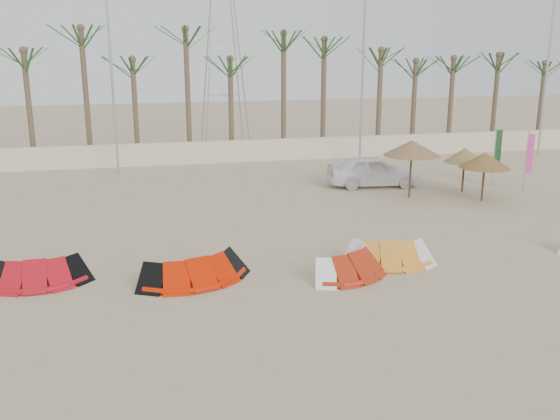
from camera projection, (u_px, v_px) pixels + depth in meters
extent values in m
plane|color=tan|center=(328.00, 314.00, 16.76)|extent=(120.00, 120.00, 0.00)
cube|color=beige|center=(222.00, 152.00, 37.30)|extent=(60.00, 0.30, 1.30)
cylinder|color=brown|center=(151.00, 107.00, 37.18)|extent=(0.32, 0.32, 6.50)
ellipsoid|color=#194719|center=(148.00, 51.00, 36.33)|extent=(4.00, 4.00, 2.40)
cylinder|color=brown|center=(312.00, 103.00, 39.28)|extent=(0.32, 0.32, 6.50)
ellipsoid|color=#194719|center=(313.00, 50.00, 38.42)|extent=(4.00, 4.00, 2.40)
cylinder|color=brown|center=(458.00, 100.00, 41.38)|extent=(0.32, 0.32, 6.50)
ellipsoid|color=#194719|center=(461.00, 50.00, 40.52)|extent=(4.00, 4.00, 2.40)
cylinder|color=#A5A8AD|center=(112.00, 72.00, 32.88)|extent=(0.14, 0.14, 11.00)
cylinder|color=#A5A8AD|center=(363.00, 69.00, 35.81)|extent=(0.14, 0.14, 11.00)
cylinder|color=#A5A8AD|center=(547.00, 67.00, 38.33)|extent=(0.14, 0.14, 11.00)
cylinder|color=#B40E19|center=(38.00, 282.00, 18.68)|extent=(2.74, 0.32, 0.20)
cube|color=black|center=(80.00, 273.00, 18.99)|extent=(0.65, 1.12, 0.40)
cylinder|color=red|center=(195.00, 279.00, 18.93)|extent=(3.09, 1.14, 0.20)
cube|color=black|center=(147.00, 277.00, 18.68)|extent=(0.90, 1.23, 0.40)
cube|color=black|center=(241.00, 270.00, 19.28)|extent=(0.90, 1.23, 0.40)
cylinder|color=#AA260E|center=(352.00, 274.00, 19.33)|extent=(2.35, 1.40, 0.20)
cube|color=white|center=(316.00, 271.00, 19.14)|extent=(1.05, 1.25, 0.40)
cube|color=white|center=(386.00, 266.00, 19.63)|extent=(1.05, 1.25, 0.40)
cylinder|color=orange|center=(388.00, 262.00, 20.34)|extent=(2.59, 0.83, 0.20)
cube|color=silver|center=(353.00, 260.00, 20.15)|extent=(0.85, 1.21, 0.40)
cube|color=silver|center=(421.00, 254.00, 20.65)|extent=(0.85, 1.21, 0.40)
cylinder|color=#4C331E|center=(411.00, 170.00, 28.86)|extent=(0.10, 0.10, 2.58)
cone|color=#936A46|center=(412.00, 148.00, 28.59)|extent=(2.61, 2.61, 0.70)
cylinder|color=#4C331E|center=(483.00, 178.00, 28.30)|extent=(0.10, 0.10, 2.13)
cone|color=olive|center=(485.00, 160.00, 28.08)|extent=(2.26, 2.26, 0.70)
cylinder|color=#4C331E|center=(464.00, 171.00, 30.03)|extent=(0.10, 0.10, 2.04)
cone|color=olive|center=(465.00, 155.00, 29.83)|extent=(1.97, 1.97, 0.70)
cylinder|color=#A5A8AD|center=(526.00, 161.00, 29.92)|extent=(0.04, 0.04, 2.95)
cube|color=#D63389|center=(531.00, 154.00, 29.87)|extent=(0.41, 0.11, 1.92)
cylinder|color=#A5A8AD|center=(494.00, 157.00, 30.87)|extent=(0.04, 0.04, 3.02)
cube|color=#16431E|center=(499.00, 150.00, 30.82)|extent=(0.41, 0.12, 1.96)
imported|color=white|center=(373.00, 171.00, 31.23)|extent=(4.72, 2.29, 1.55)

